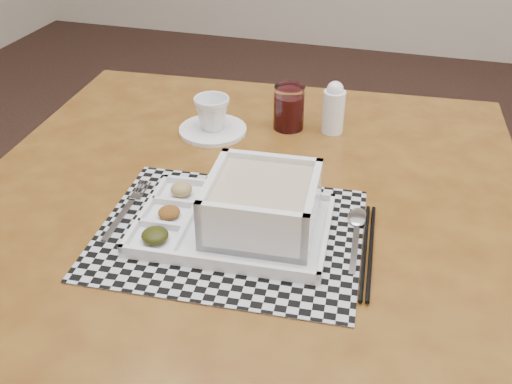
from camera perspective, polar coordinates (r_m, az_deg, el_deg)
floor at (r=2.01m, az=2.94°, el=-9.40°), size 5.00×5.00×0.00m
dining_table at (r=1.11m, az=-1.03°, el=-3.49°), size 1.11×1.11×0.78m
placemat at (r=0.96m, az=-2.62°, el=-4.10°), size 0.46×0.38×0.00m
serving_tray at (r=0.94m, az=-0.31°, el=-1.91°), size 0.34×0.24×0.10m
fork at (r=1.04m, az=-12.66°, el=-1.59°), size 0.03×0.19×0.00m
spoon at (r=0.99m, az=10.11°, el=-2.94°), size 0.04×0.18×0.01m
chopsticks at (r=0.93m, az=11.11°, el=-5.71°), size 0.03×0.24×0.01m
saucer at (r=1.28m, az=-4.34°, el=6.20°), size 0.15×0.15×0.01m
cup at (r=1.26m, az=-4.42°, el=7.88°), size 0.09×0.09×0.07m
juice_glass at (r=1.28m, az=3.31°, el=8.28°), size 0.07×0.07×0.10m
creamer_bottle at (r=1.26m, az=7.77°, el=8.32°), size 0.05×0.05×0.12m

